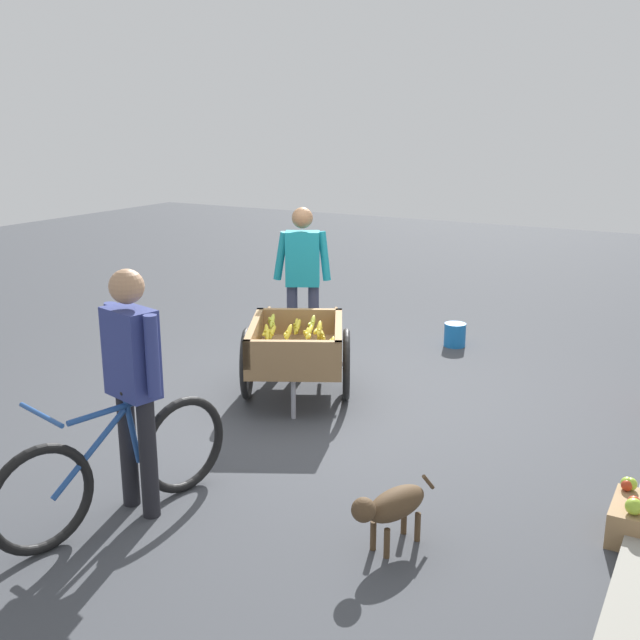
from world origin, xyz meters
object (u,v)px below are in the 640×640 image
(vendor_person, at_px, (303,270))
(plastic_bucket, at_px, (455,335))
(bicycle, at_px, (117,467))
(cyclist_person, at_px, (132,371))
(apple_crate, at_px, (639,519))
(fruit_cart, at_px, (296,351))
(dog, at_px, (392,506))

(vendor_person, bearing_deg, plastic_bucket, 133.63)
(bicycle, relative_size, plastic_bucket, 6.35)
(vendor_person, xyz_separation_m, bicycle, (3.35, 0.64, -0.58))
(cyclist_person, height_order, plastic_bucket, cyclist_person)
(vendor_person, xyz_separation_m, plastic_bucket, (-1.18, 1.24, -0.81))
(bicycle, xyz_separation_m, apple_crate, (-1.33, 2.85, -0.23))
(fruit_cart, bearing_deg, dog, 43.46)
(bicycle, relative_size, apple_crate, 3.70)
(fruit_cart, relative_size, apple_crate, 4.12)
(fruit_cart, relative_size, plastic_bucket, 7.08)
(vendor_person, relative_size, cyclist_person, 1.00)
(cyclist_person, distance_m, plastic_bucket, 4.49)
(dog, bearing_deg, vendor_person, -141.52)
(vendor_person, bearing_deg, apple_crate, 59.97)
(fruit_cart, height_order, bicycle, bicycle)
(vendor_person, relative_size, dog, 2.43)
(cyclist_person, relative_size, plastic_bucket, 6.12)
(bicycle, xyz_separation_m, plastic_bucket, (-4.52, 0.60, -0.22))
(dog, bearing_deg, plastic_bucket, -165.84)
(dog, relative_size, apple_crate, 1.47)
(dog, bearing_deg, cyclist_person, -76.74)
(plastic_bucket, bearing_deg, vendor_person, -46.37)
(apple_crate, bearing_deg, cyclist_person, -67.24)
(cyclist_person, bearing_deg, bicycle, -13.65)
(bicycle, bearing_deg, fruit_cart, -177.22)
(apple_crate, bearing_deg, vendor_person, -120.03)
(cyclist_person, height_order, dog, cyclist_person)
(fruit_cart, height_order, dog, fruit_cart)
(bicycle, bearing_deg, cyclist_person, 166.35)
(cyclist_person, relative_size, apple_crate, 3.56)
(fruit_cart, bearing_deg, cyclist_person, 3.90)
(vendor_person, height_order, apple_crate, vendor_person)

